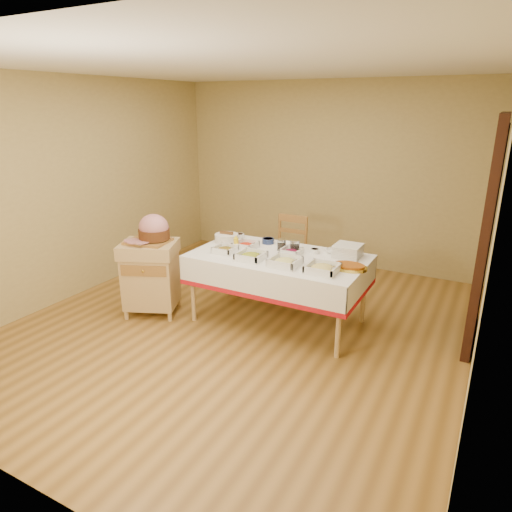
{
  "coord_description": "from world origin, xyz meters",
  "views": [
    {
      "loc": [
        2.24,
        -3.81,
        2.27
      ],
      "look_at": [
        0.08,
        0.2,
        0.75
      ],
      "focal_mm": 32.0,
      "sensor_mm": 36.0,
      "label": 1
    }
  ],
  "objects_px": {
    "plate_stack": "(348,251)",
    "brass_platter": "(349,267)",
    "dining_chair": "(288,253)",
    "preserve_jar_right": "(295,247)",
    "mustard_bottle": "(236,243)",
    "ham_on_board": "(153,231)",
    "dining_table": "(278,270)",
    "bread_basket": "(227,238)",
    "butcher_cart": "(151,273)",
    "preserve_jar_left": "(282,245)"
  },
  "relations": [
    {
      "from": "plate_stack",
      "to": "brass_platter",
      "type": "xyz_separation_m",
      "value": [
        0.13,
        -0.35,
        -0.04
      ]
    },
    {
      "from": "dining_chair",
      "to": "preserve_jar_right",
      "type": "bearing_deg",
      "value": -60.81
    },
    {
      "from": "preserve_jar_right",
      "to": "mustard_bottle",
      "type": "height_order",
      "value": "mustard_bottle"
    },
    {
      "from": "dining_chair",
      "to": "plate_stack",
      "type": "xyz_separation_m",
      "value": [
        0.95,
        -0.6,
        0.34
      ]
    },
    {
      "from": "ham_on_board",
      "to": "mustard_bottle",
      "type": "height_order",
      "value": "ham_on_board"
    },
    {
      "from": "plate_stack",
      "to": "dining_table",
      "type": "bearing_deg",
      "value": -155.17
    },
    {
      "from": "bread_basket",
      "to": "plate_stack",
      "type": "bearing_deg",
      "value": 6.28
    },
    {
      "from": "dining_chair",
      "to": "bread_basket",
      "type": "xyz_separation_m",
      "value": [
        -0.44,
        -0.75,
        0.32
      ]
    },
    {
      "from": "dining_table",
      "to": "preserve_jar_right",
      "type": "relative_size",
      "value": 13.4
    },
    {
      "from": "mustard_bottle",
      "to": "plate_stack",
      "type": "bearing_deg",
      "value": 16.65
    },
    {
      "from": "ham_on_board",
      "to": "bread_basket",
      "type": "distance_m",
      "value": 0.83
    },
    {
      "from": "plate_stack",
      "to": "dining_chair",
      "type": "bearing_deg",
      "value": 147.82
    },
    {
      "from": "dining_chair",
      "to": "ham_on_board",
      "type": "distance_m",
      "value": 1.74
    },
    {
      "from": "butcher_cart",
      "to": "bread_basket",
      "type": "distance_m",
      "value": 0.94
    },
    {
      "from": "preserve_jar_left",
      "to": "brass_platter",
      "type": "bearing_deg",
      "value": -14.56
    },
    {
      "from": "butcher_cart",
      "to": "preserve_jar_right",
      "type": "bearing_deg",
      "value": 24.22
    },
    {
      "from": "bread_basket",
      "to": "plate_stack",
      "type": "distance_m",
      "value": 1.39
    },
    {
      "from": "preserve_jar_left",
      "to": "preserve_jar_right",
      "type": "distance_m",
      "value": 0.15
    },
    {
      "from": "dining_table",
      "to": "preserve_jar_left",
      "type": "bearing_deg",
      "value": 105.3
    },
    {
      "from": "preserve_jar_left",
      "to": "bread_basket",
      "type": "xyz_separation_m",
      "value": [
        -0.69,
        -0.02,
        -0.01
      ]
    },
    {
      "from": "dining_table",
      "to": "ham_on_board",
      "type": "bearing_deg",
      "value": -161.29
    },
    {
      "from": "plate_stack",
      "to": "bread_basket",
      "type": "bearing_deg",
      "value": -173.72
    },
    {
      "from": "mustard_bottle",
      "to": "ham_on_board",
      "type": "bearing_deg",
      "value": -153.68
    },
    {
      "from": "brass_platter",
      "to": "bread_basket",
      "type": "bearing_deg",
      "value": 172.67
    },
    {
      "from": "butcher_cart",
      "to": "mustard_bottle",
      "type": "distance_m",
      "value": 1.03
    },
    {
      "from": "dining_chair",
      "to": "plate_stack",
      "type": "bearing_deg",
      "value": -32.18
    },
    {
      "from": "bread_basket",
      "to": "butcher_cart",
      "type": "bearing_deg",
      "value": -134.51
    },
    {
      "from": "mustard_bottle",
      "to": "preserve_jar_left",
      "type": "bearing_deg",
      "value": 24.93
    },
    {
      "from": "ham_on_board",
      "to": "mustard_bottle",
      "type": "bearing_deg",
      "value": 26.32
    },
    {
      "from": "preserve_jar_right",
      "to": "preserve_jar_left",
      "type": "bearing_deg",
      "value": -176.61
    },
    {
      "from": "dining_chair",
      "to": "mustard_bottle",
      "type": "bearing_deg",
      "value": -101.93
    },
    {
      "from": "dining_table",
      "to": "ham_on_board",
      "type": "xyz_separation_m",
      "value": [
        -1.3,
        -0.44,
        0.37
      ]
    },
    {
      "from": "dining_table",
      "to": "preserve_jar_right",
      "type": "xyz_separation_m",
      "value": [
        0.11,
        0.18,
        0.22
      ]
    },
    {
      "from": "brass_platter",
      "to": "butcher_cart",
      "type": "bearing_deg",
      "value": -168.49
    },
    {
      "from": "preserve_jar_left",
      "to": "plate_stack",
      "type": "bearing_deg",
      "value": 10.87
    },
    {
      "from": "butcher_cart",
      "to": "brass_platter",
      "type": "bearing_deg",
      "value": 11.51
    },
    {
      "from": "butcher_cart",
      "to": "preserve_jar_left",
      "type": "height_order",
      "value": "preserve_jar_left"
    },
    {
      "from": "preserve_jar_right",
      "to": "mustard_bottle",
      "type": "relative_size",
      "value": 0.82
    },
    {
      "from": "preserve_jar_right",
      "to": "brass_platter",
      "type": "distance_m",
      "value": 0.71
    },
    {
      "from": "dining_chair",
      "to": "preserve_jar_right",
      "type": "xyz_separation_m",
      "value": [
        0.4,
        -0.72,
        0.33
      ]
    },
    {
      "from": "plate_stack",
      "to": "brass_platter",
      "type": "relative_size",
      "value": 0.76
    },
    {
      "from": "preserve_jar_left",
      "to": "plate_stack",
      "type": "distance_m",
      "value": 0.71
    },
    {
      "from": "ham_on_board",
      "to": "preserve_jar_left",
      "type": "xyz_separation_m",
      "value": [
        1.26,
        0.61,
        -0.15
      ]
    },
    {
      "from": "ham_on_board",
      "to": "dining_chair",
      "type": "bearing_deg",
      "value": 53.04
    },
    {
      "from": "dining_table",
      "to": "ham_on_board",
      "type": "relative_size",
      "value": 3.86
    },
    {
      "from": "dining_table",
      "to": "brass_platter",
      "type": "relative_size",
      "value": 5.17
    },
    {
      "from": "ham_on_board",
      "to": "brass_platter",
      "type": "relative_size",
      "value": 1.34
    },
    {
      "from": "mustard_bottle",
      "to": "butcher_cart",
      "type": "bearing_deg",
      "value": -152.94
    },
    {
      "from": "dining_table",
      "to": "butcher_cart",
      "type": "bearing_deg",
      "value": -160.48
    },
    {
      "from": "preserve_jar_right",
      "to": "brass_platter",
      "type": "height_order",
      "value": "preserve_jar_right"
    }
  ]
}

